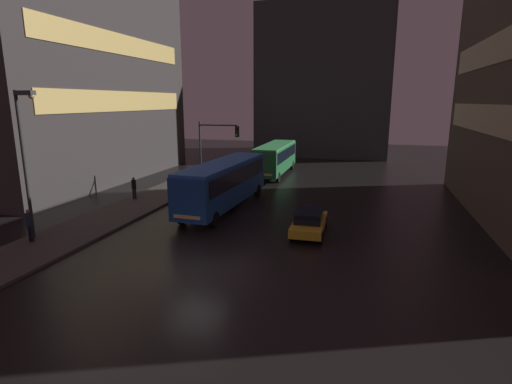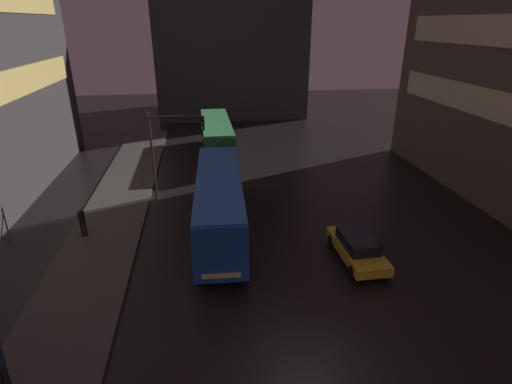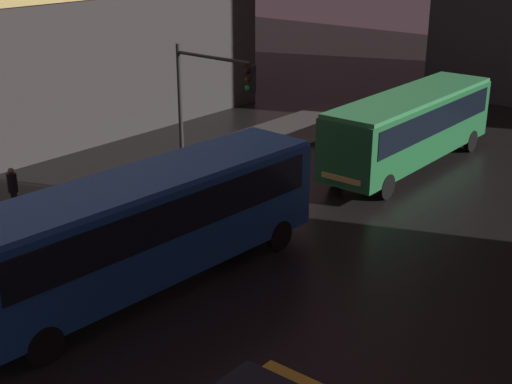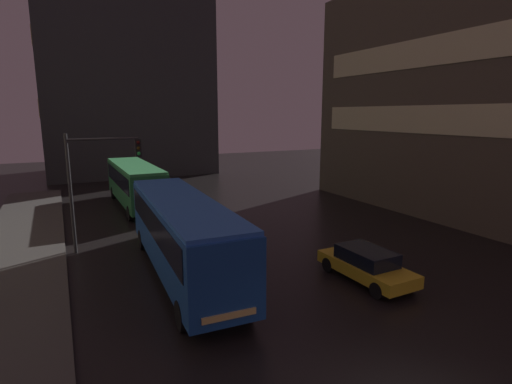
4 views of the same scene
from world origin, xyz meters
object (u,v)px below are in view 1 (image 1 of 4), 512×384
Objects in this scene: pedestrian_mid at (134,186)px; street_lamp_sidewalk at (25,143)px; traffic_light_main at (214,144)px; pedestrian_near at (29,223)px; bus_near at (224,180)px; car_taxi at (309,221)px; bus_far at (275,156)px.

street_lamp_sidewalk is (-0.18, -9.53, 4.27)m from pedestrian_mid.
traffic_light_main reaches higher than pedestrian_mid.
street_lamp_sidewalk reaches higher than pedestrian_near.
street_lamp_sidewalk is at bearing -149.50° from pedestrian_mid.
bus_near is 12.44m from pedestrian_near.
car_taxi is at bearing -74.55° from pedestrian_mid.
traffic_light_main is at bearing -59.31° from bus_near.
pedestrian_near is 0.31× the size of traffic_light_main.
car_taxi is 0.55× the size of street_lamp_sidewalk.
traffic_light_main is (4.77, 4.96, 2.91)m from pedestrian_mid.
car_taxi is 2.43× the size of pedestrian_near.
bus_far is 19.21m from car_taxi.
street_lamp_sidewalk is at bearing 70.01° from bus_far.
bus_near is 2.62× the size of car_taxi.
bus_near is 7.87m from car_taxi.
street_lamp_sidewalk is (-0.18, 0.58, 4.21)m from pedestrian_near.
traffic_light_main is (-3.30, -9.04, 2.08)m from bus_far.
bus_near is at bearing 50.01° from street_lamp_sidewalk.
pedestrian_near reaches higher than car_taxi.
street_lamp_sidewalk is at bearing -108.88° from traffic_light_main.
pedestrian_near is at bearing -107.58° from traffic_light_main.
pedestrian_mid is 0.29× the size of traffic_light_main.
bus_far is 1.79× the size of traffic_light_main.
pedestrian_mid is 0.21× the size of street_lamp_sidewalk.
car_taxi is (6.23, -18.13, -1.27)m from bus_far.
pedestrian_near is at bearing 54.84° from bus_near.
pedestrian_near is 1.05× the size of pedestrian_mid.
car_taxi is at bearing 20.42° from street_lamp_sidewalk.
bus_near is 7.64m from pedestrian_mid.
car_taxi is at bearing 45.59° from pedestrian_near.
bus_far is (0.49, 14.27, -0.11)m from bus_near.
pedestrian_near is (-7.58, -9.83, -0.87)m from bus_near.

